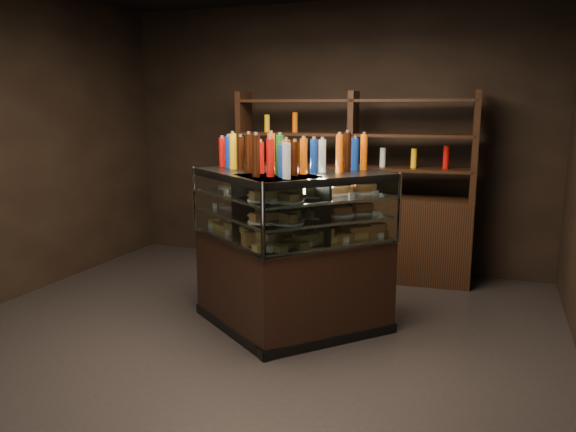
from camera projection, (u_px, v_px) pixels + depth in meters
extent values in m
plane|color=black|center=(240.00, 341.00, 4.48)|extent=(5.00, 5.00, 0.00)
cube|color=black|center=(330.00, 137.00, 6.49)|extent=(5.00, 0.02, 3.00)
cube|color=black|center=(315.00, 288.00, 4.56)|extent=(1.24, 1.27, 0.78)
cube|color=black|center=(314.00, 328.00, 4.63)|extent=(1.28, 1.31, 0.08)
cube|color=black|center=(316.00, 178.00, 4.39)|extent=(1.24, 1.27, 0.06)
cube|color=silver|center=(315.00, 241.00, 4.49)|extent=(1.17, 1.21, 0.02)
cube|color=silver|center=(316.00, 218.00, 4.45)|extent=(1.17, 1.21, 0.02)
cube|color=silver|center=(316.00, 198.00, 4.42)|extent=(1.17, 1.21, 0.02)
cube|color=white|center=(336.00, 215.00, 4.17)|extent=(0.81, 0.88, 0.55)
cylinder|color=silver|center=(399.00, 208.00, 4.44)|extent=(0.03, 0.03, 0.57)
cylinder|color=silver|center=(263.00, 222.00, 3.91)|extent=(0.03, 0.03, 0.57)
cube|color=black|center=(259.00, 283.00, 4.69)|extent=(1.30, 1.18, 0.78)
cube|color=black|center=(259.00, 323.00, 4.75)|extent=(1.34, 1.22, 0.08)
cube|color=black|center=(257.00, 176.00, 4.51)|extent=(1.30, 1.18, 0.06)
cube|color=silver|center=(258.00, 237.00, 4.61)|extent=(1.24, 1.12, 0.02)
cube|color=silver|center=(258.00, 215.00, 4.58)|extent=(1.24, 1.12, 0.02)
cube|color=silver|center=(258.00, 195.00, 4.54)|extent=(1.24, 1.12, 0.02)
cube|color=white|center=(224.00, 209.00, 4.40)|extent=(0.95, 0.72, 0.55)
cylinder|color=silver|center=(263.00, 222.00, 3.91)|extent=(0.03, 0.03, 0.57)
cylinder|color=silver|center=(194.00, 199.00, 4.89)|extent=(0.03, 0.03, 0.57)
cube|color=#B1743F|center=(260.00, 244.00, 4.23)|extent=(0.19, 0.19, 0.06)
cube|color=#B1743F|center=(280.00, 241.00, 4.31)|extent=(0.19, 0.19, 0.06)
cube|color=#B1743F|center=(299.00, 239.00, 4.38)|extent=(0.19, 0.19, 0.06)
cube|color=#B1743F|center=(317.00, 237.00, 4.45)|extent=(0.19, 0.19, 0.06)
cube|color=#B1743F|center=(335.00, 235.00, 4.53)|extent=(0.19, 0.19, 0.06)
cube|color=#B1743F|center=(352.00, 233.00, 4.60)|extent=(0.19, 0.19, 0.06)
cube|color=#B1743F|center=(369.00, 231.00, 4.68)|extent=(0.19, 0.19, 0.06)
cylinder|color=white|center=(264.00, 221.00, 4.25)|extent=(0.24, 0.24, 0.01)
cube|color=#B1743F|center=(264.00, 217.00, 4.24)|extent=(0.18, 0.18, 0.05)
cylinder|color=white|center=(290.00, 219.00, 4.35)|extent=(0.24, 0.24, 0.01)
cube|color=#B1743F|center=(290.00, 214.00, 4.34)|extent=(0.18, 0.18, 0.05)
cylinder|color=white|center=(316.00, 216.00, 4.45)|extent=(0.24, 0.24, 0.01)
cube|color=#B1743F|center=(316.00, 212.00, 4.44)|extent=(0.18, 0.18, 0.05)
cylinder|color=white|center=(340.00, 214.00, 4.55)|extent=(0.24, 0.24, 0.01)
cube|color=#B1743F|center=(340.00, 210.00, 4.54)|extent=(0.18, 0.18, 0.05)
cylinder|color=white|center=(363.00, 211.00, 4.65)|extent=(0.24, 0.24, 0.01)
cube|color=#B1743F|center=(363.00, 207.00, 4.64)|extent=(0.18, 0.18, 0.05)
cylinder|color=white|center=(264.00, 200.00, 4.22)|extent=(0.24, 0.24, 0.02)
cube|color=#B1743F|center=(264.00, 195.00, 4.21)|extent=(0.18, 0.18, 0.05)
cylinder|color=white|center=(290.00, 198.00, 4.32)|extent=(0.24, 0.24, 0.02)
cube|color=#B1743F|center=(290.00, 193.00, 4.31)|extent=(0.18, 0.18, 0.05)
cylinder|color=white|center=(316.00, 196.00, 4.42)|extent=(0.24, 0.24, 0.02)
cube|color=#B1743F|center=(316.00, 191.00, 4.41)|extent=(0.18, 0.18, 0.05)
cylinder|color=white|center=(340.00, 194.00, 4.52)|extent=(0.24, 0.24, 0.02)
cube|color=#B1743F|center=(340.00, 190.00, 4.51)|extent=(0.18, 0.18, 0.05)
cylinder|color=white|center=(363.00, 192.00, 4.62)|extent=(0.24, 0.24, 0.02)
cube|color=#B1743F|center=(363.00, 188.00, 4.61)|extent=(0.18, 0.18, 0.05)
cube|color=#B1743F|center=(227.00, 223.00, 5.00)|extent=(0.20, 0.18, 0.06)
cube|color=#B1743F|center=(236.00, 226.00, 4.86)|extent=(0.20, 0.18, 0.06)
cube|color=#B1743F|center=(245.00, 229.00, 4.73)|extent=(0.20, 0.18, 0.06)
cube|color=#B1743F|center=(255.00, 233.00, 4.59)|extent=(0.20, 0.18, 0.06)
cube|color=#B1743F|center=(265.00, 237.00, 4.45)|extent=(0.20, 0.18, 0.06)
cube|color=#B1743F|center=(276.00, 241.00, 4.31)|extent=(0.20, 0.18, 0.06)
cube|color=#B1743F|center=(288.00, 245.00, 4.18)|extent=(0.20, 0.18, 0.06)
cylinder|color=white|center=(232.00, 205.00, 4.94)|extent=(0.24, 0.24, 0.01)
cube|color=#B1743F|center=(232.00, 201.00, 4.94)|extent=(0.19, 0.17, 0.05)
cylinder|color=white|center=(245.00, 209.00, 4.76)|extent=(0.24, 0.24, 0.01)
cube|color=#B1743F|center=(245.00, 205.00, 4.75)|extent=(0.19, 0.17, 0.05)
cylinder|color=white|center=(258.00, 213.00, 4.57)|extent=(0.24, 0.24, 0.01)
cube|color=#B1743F|center=(258.00, 209.00, 4.57)|extent=(0.19, 0.17, 0.05)
cylinder|color=white|center=(272.00, 218.00, 4.39)|extent=(0.24, 0.24, 0.01)
cube|color=#B1743F|center=(272.00, 213.00, 4.38)|extent=(0.19, 0.17, 0.05)
cylinder|color=white|center=(288.00, 223.00, 4.20)|extent=(0.24, 0.24, 0.01)
cube|color=#B1743F|center=(288.00, 218.00, 4.19)|extent=(0.19, 0.17, 0.05)
cylinder|color=white|center=(232.00, 187.00, 4.91)|extent=(0.24, 0.24, 0.02)
cube|color=#B1743F|center=(232.00, 183.00, 4.91)|extent=(0.19, 0.17, 0.05)
cylinder|color=white|center=(244.00, 190.00, 4.73)|extent=(0.24, 0.24, 0.02)
cube|color=#B1743F|center=(244.00, 186.00, 4.72)|extent=(0.19, 0.17, 0.05)
cylinder|color=white|center=(258.00, 193.00, 4.54)|extent=(0.24, 0.24, 0.02)
cube|color=#B1743F|center=(258.00, 189.00, 4.54)|extent=(0.19, 0.17, 0.05)
cylinder|color=white|center=(272.00, 197.00, 4.36)|extent=(0.24, 0.24, 0.02)
cube|color=#B1743F|center=(272.00, 193.00, 4.35)|extent=(0.19, 0.17, 0.05)
cylinder|color=white|center=(288.00, 201.00, 4.17)|extent=(0.24, 0.24, 0.02)
cube|color=#B1743F|center=(288.00, 196.00, 4.16)|extent=(0.19, 0.17, 0.05)
cylinder|color=#D8590A|center=(258.00, 159.00, 4.14)|extent=(0.06, 0.06, 0.28)
cylinder|color=silver|center=(257.00, 138.00, 4.11)|extent=(0.03, 0.03, 0.02)
cylinder|color=#0F38B2|center=(270.00, 158.00, 4.18)|extent=(0.06, 0.06, 0.28)
cylinder|color=silver|center=(270.00, 138.00, 4.15)|extent=(0.03, 0.03, 0.02)
cylinder|color=#B20C0A|center=(282.00, 157.00, 4.23)|extent=(0.06, 0.06, 0.28)
cylinder|color=silver|center=(282.00, 137.00, 4.20)|extent=(0.03, 0.03, 0.02)
cylinder|color=silver|center=(293.00, 157.00, 4.27)|extent=(0.06, 0.06, 0.28)
cylinder|color=silver|center=(293.00, 137.00, 4.24)|extent=(0.03, 0.03, 0.02)
cylinder|color=yellow|center=(305.00, 156.00, 4.31)|extent=(0.06, 0.06, 0.28)
cylinder|color=silver|center=(305.00, 137.00, 4.29)|extent=(0.03, 0.03, 0.02)
cylinder|color=black|center=(316.00, 156.00, 4.36)|extent=(0.06, 0.06, 0.28)
cylinder|color=silver|center=(316.00, 136.00, 4.33)|extent=(0.03, 0.03, 0.02)
cylinder|color=#147223|center=(327.00, 155.00, 4.40)|extent=(0.06, 0.06, 0.28)
cylinder|color=silver|center=(327.00, 136.00, 4.37)|extent=(0.03, 0.03, 0.02)
cylinder|color=#D8590A|center=(338.00, 155.00, 4.45)|extent=(0.06, 0.06, 0.28)
cylinder|color=silver|center=(338.00, 136.00, 4.42)|extent=(0.03, 0.03, 0.02)
cylinder|color=#0F38B2|center=(349.00, 154.00, 4.49)|extent=(0.06, 0.06, 0.28)
cylinder|color=silver|center=(349.00, 136.00, 4.46)|extent=(0.03, 0.03, 0.02)
cylinder|color=#B20C0A|center=(359.00, 154.00, 4.54)|extent=(0.06, 0.06, 0.28)
cylinder|color=silver|center=(359.00, 135.00, 4.51)|extent=(0.03, 0.03, 0.02)
cylinder|color=silver|center=(369.00, 154.00, 4.58)|extent=(0.06, 0.06, 0.28)
cylinder|color=silver|center=(370.00, 135.00, 4.55)|extent=(0.03, 0.03, 0.02)
cylinder|color=#D8590A|center=(229.00, 151.00, 4.89)|extent=(0.06, 0.06, 0.28)
cylinder|color=silver|center=(229.00, 133.00, 4.86)|extent=(0.03, 0.03, 0.02)
cylinder|color=#0F38B2|center=(234.00, 151.00, 4.81)|extent=(0.06, 0.06, 0.28)
cylinder|color=silver|center=(234.00, 134.00, 4.78)|extent=(0.03, 0.03, 0.02)
cylinder|color=#B20C0A|center=(240.00, 152.00, 4.73)|extent=(0.06, 0.06, 0.28)
cylinder|color=silver|center=(239.00, 134.00, 4.70)|extent=(0.03, 0.03, 0.02)
cylinder|color=silver|center=(245.00, 153.00, 4.65)|extent=(0.06, 0.06, 0.28)
cylinder|color=silver|center=(245.00, 135.00, 4.62)|extent=(0.03, 0.03, 0.02)
cylinder|color=yellow|center=(251.00, 154.00, 4.56)|extent=(0.06, 0.06, 0.28)
cylinder|color=silver|center=(251.00, 135.00, 4.54)|extent=(0.03, 0.03, 0.02)
cylinder|color=black|center=(257.00, 155.00, 4.48)|extent=(0.06, 0.06, 0.28)
cylinder|color=silver|center=(257.00, 136.00, 4.45)|extent=(0.03, 0.03, 0.02)
cylinder|color=#147223|center=(263.00, 155.00, 4.40)|extent=(0.06, 0.06, 0.28)
cylinder|color=silver|center=(263.00, 136.00, 4.37)|extent=(0.03, 0.03, 0.02)
cylinder|color=#D8590A|center=(270.00, 156.00, 4.32)|extent=(0.06, 0.06, 0.28)
cylinder|color=silver|center=(270.00, 137.00, 4.29)|extent=(0.03, 0.03, 0.02)
cylinder|color=#0F38B2|center=(277.00, 157.00, 4.24)|extent=(0.06, 0.06, 0.28)
cylinder|color=silver|center=(277.00, 137.00, 4.21)|extent=(0.03, 0.03, 0.02)
cylinder|color=#B20C0A|center=(284.00, 158.00, 4.15)|extent=(0.06, 0.06, 0.28)
cylinder|color=silver|center=(284.00, 138.00, 4.12)|extent=(0.03, 0.03, 0.02)
cylinder|color=silver|center=(291.00, 159.00, 4.07)|extent=(0.06, 0.06, 0.28)
cylinder|color=silver|center=(291.00, 139.00, 4.04)|extent=(0.03, 0.03, 0.02)
cylinder|color=black|center=(320.00, 310.00, 4.95)|extent=(0.20, 0.20, 0.15)
cone|color=#175323|center=(321.00, 278.00, 4.90)|extent=(0.31, 0.31, 0.43)
cone|color=#175323|center=(321.00, 263.00, 4.87)|extent=(0.24, 0.24, 0.30)
cube|color=black|center=(351.00, 236.00, 6.14)|extent=(2.55, 0.58, 0.90)
cube|color=black|center=(244.00, 142.00, 6.30)|extent=(0.08, 0.38, 1.10)
cube|color=black|center=(353.00, 144.00, 5.95)|extent=(0.08, 0.38, 1.10)
cube|color=black|center=(475.00, 146.00, 5.60)|extent=(0.08, 0.38, 1.10)
cube|color=black|center=(352.00, 167.00, 6.00)|extent=(2.50, 0.54, 0.03)
cube|color=black|center=(353.00, 135.00, 5.93)|extent=(2.50, 0.54, 0.03)
cube|color=black|center=(354.00, 101.00, 5.87)|extent=(2.50, 0.54, 0.03)
cylinder|color=#D8590A|center=(267.00, 154.00, 6.25)|extent=(0.06, 0.06, 0.22)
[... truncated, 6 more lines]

